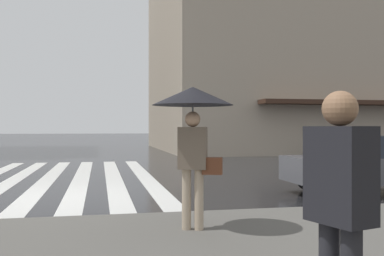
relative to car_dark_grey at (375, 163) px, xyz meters
The scene contains 5 objects.
ground_plane 7.58m from the car_dark_grey, 82.38° to the left, with size 220.00×220.00×0.00m, color black.
zebra_crossing 9.09m from the car_dark_grey, 56.49° to the left, with size 13.00×5.50×0.01m.
car_dark_grey is the anchor object (origin of this frame).
pedestrian_approaching_kerb 8.65m from the car_dark_grey, 144.37° to the left, with size 0.45×0.34×1.68m.
pedestrian_far_down_pavement 6.27m from the car_dark_grey, 122.97° to the left, with size 1.16×1.16×2.03m.
Camera 1 is at (-10.51, -0.99, 1.60)m, focal length 41.38 mm.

